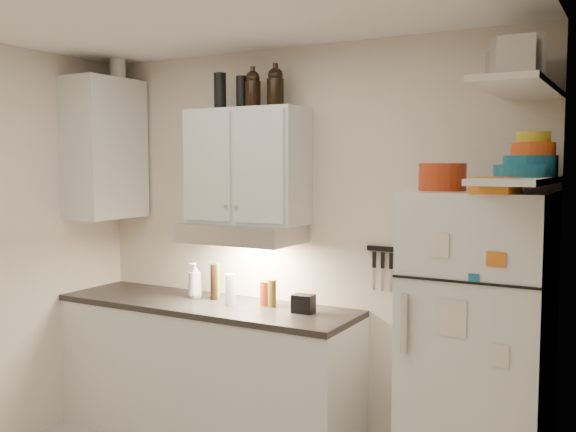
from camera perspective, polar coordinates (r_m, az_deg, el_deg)
The scene contains 33 objects.
back_wall at distance 4.26m, azimuth 1.07°, elevation -2.65°, with size 3.20×0.02×2.60m, color beige.
right_wall at distance 2.31m, azimuth 19.13°, elevation -9.11°, with size 0.02×3.00×2.60m, color beige.
base_cabinet at distance 4.48m, azimuth -7.28°, elevation -13.61°, with size 2.10×0.60×0.88m, color silver.
countertop at distance 4.36m, azimuth -7.34°, elevation -7.85°, with size 2.10×0.62×0.04m, color black.
upper_cabinet at distance 4.22m, azimuth -3.64°, elevation 4.43°, with size 0.80×0.33×0.75m, color silver.
side_cabinet at distance 4.84m, azimuth -15.96°, elevation 5.76°, with size 0.33×0.55×1.00m, color silver.
range_hood at distance 4.19m, azimuth -4.09°, elevation -1.53°, with size 0.76×0.46×0.12m, color silver.
fridge at distance 3.59m, azimuth 16.50°, elevation -11.54°, with size 0.70×0.68×1.70m, color white.
shelf_hi at distance 3.30m, azimuth 19.96°, elevation 10.64°, with size 0.30×0.95×0.03m, color silver.
shelf_lo at distance 3.28m, azimuth 19.75°, elevation 2.99°, with size 0.30×0.95×0.03m, color silver.
knife_strip at distance 3.95m, azimuth 9.90°, elevation -2.99°, with size 0.42×0.02×0.03m, color black.
dutch_oven at distance 3.47m, azimuth 13.56°, elevation 3.40°, with size 0.25×0.25×0.14m, color #A53113.
book_stack at distance 3.19m, azimuth 17.99°, elevation 2.62°, with size 0.19×0.23×0.08m, color orange.
spice_jar at distance 3.42m, azimuth 18.07°, elevation 2.81°, with size 0.05×0.05×0.09m, color silver.
stock_pot at distance 3.57m, azimuth 19.39°, elevation 12.03°, with size 0.28×0.28×0.20m, color silver.
tin_a at distance 3.25m, azimuth 19.68°, elevation 12.91°, with size 0.21×0.19×0.21m, color #AAAAAD.
tin_b at distance 2.96m, azimuth 19.90°, elevation 13.20°, with size 0.16×0.16×0.16m, color #AAAAAD.
bowl_teal at distance 3.53m, azimuth 20.72°, elevation 4.18°, with size 0.27×0.27×0.11m, color #186988.
bowl_orange at distance 3.50m, azimuth 20.96°, elevation 5.59°, with size 0.22×0.22×0.07m, color #F44F16.
bowl_yellow at distance 3.51m, azimuth 20.99°, elevation 6.56°, with size 0.17×0.17×0.05m, color gold.
plates at distance 3.35m, azimuth 19.86°, elevation 3.80°, with size 0.25×0.25×0.06m, color #186988.
growler_a at distance 4.20m, azimuth -3.15°, elevation 11.22°, with size 0.10×0.10×0.24m, color black, non-canonical shape.
growler_b at distance 4.15m, azimuth -1.12°, elevation 11.40°, with size 0.11×0.11×0.26m, color black, non-canonical shape.
thermos_a at distance 4.24m, azimuth -4.15°, elevation 10.91°, with size 0.07×0.07×0.21m, color black.
thermos_b at distance 4.30m, azimuth -6.06°, elevation 10.98°, with size 0.08×0.08×0.23m, color black.
side_jar at distance 4.91m, azimuth -14.91°, elevation 12.53°, with size 0.12×0.12×0.15m, color silver.
soap_bottle at distance 4.48m, azimuth -8.28°, elevation -5.47°, with size 0.11×0.11×0.27m, color silver.
pepper_mill at distance 4.17m, azimuth -1.43°, elevation -6.88°, with size 0.05×0.05×0.18m, color brown.
oil_bottle at distance 4.45m, azimuth -6.37°, elevation -5.72°, with size 0.05×0.05×0.24m, color #53681A.
vinegar_bottle at distance 4.40m, azimuth -6.60°, elevation -5.85°, with size 0.05×0.05×0.24m, color black.
clear_bottle at distance 4.24m, azimuth -5.14°, elevation -6.51°, with size 0.07×0.07×0.20m, color silver.
red_jar at distance 4.21m, azimuth -1.97°, elevation -6.88°, with size 0.08×0.08×0.16m, color #A53113.
caddy at distance 4.01m, azimuth 1.38°, elevation -7.79°, with size 0.13×0.09×0.11m, color black.
Camera 1 is at (1.99, -2.21, 1.84)m, focal length 40.00 mm.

